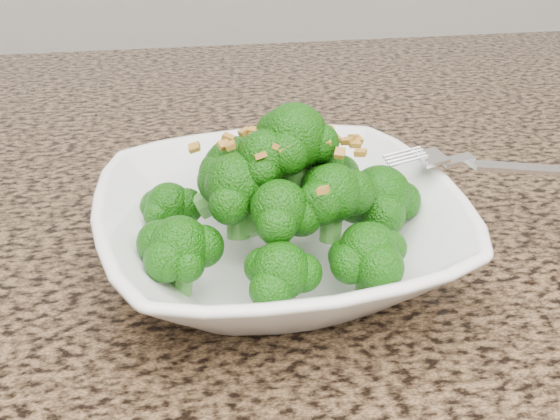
{
  "coord_description": "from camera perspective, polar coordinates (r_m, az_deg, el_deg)",
  "views": [
    {
      "loc": [
        0.09,
        -0.2,
        1.18
      ],
      "look_at": [
        0.16,
        0.22,
        0.95
      ],
      "focal_mm": 45.0,
      "sensor_mm": 36.0,
      "label": 1
    }
  ],
  "objects": [
    {
      "name": "granite_counter",
      "position": [
        0.59,
        -16.67,
        -2.93
      ],
      "size": [
        1.64,
        1.04,
        0.03
      ],
      "primitive_type": "cube",
      "color": "brown",
      "rests_on": "cabinet"
    },
    {
      "name": "bowl",
      "position": [
        0.49,
        0.0,
        -1.92
      ],
      "size": [
        0.28,
        0.28,
        0.06
      ],
      "primitive_type": "imported",
      "rotation": [
        0.0,
        0.0,
        0.1
      ],
      "color": "white",
      "rests_on": "granite_counter"
    },
    {
      "name": "broccoli_pile",
      "position": [
        0.46,
        0.0,
        5.55
      ],
      "size": [
        0.22,
        0.22,
        0.08
      ],
      "primitive_type": null,
      "color": "#17610B",
      "rests_on": "bowl"
    },
    {
      "name": "garlic_topping",
      "position": [
        0.45,
        0.0,
        10.48
      ],
      "size": [
        0.13,
        0.13,
        0.01
      ],
      "primitive_type": null,
      "color": "#BB852D",
      "rests_on": "broccoli_pile"
    },
    {
      "name": "fork",
      "position": [
        0.53,
        14.65,
        3.94
      ],
      "size": [
        0.2,
        0.06,
        0.01
      ],
      "primitive_type": null,
      "rotation": [
        0.0,
        0.0,
        0.18
      ],
      "color": "silver",
      "rests_on": "bowl"
    }
  ]
}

